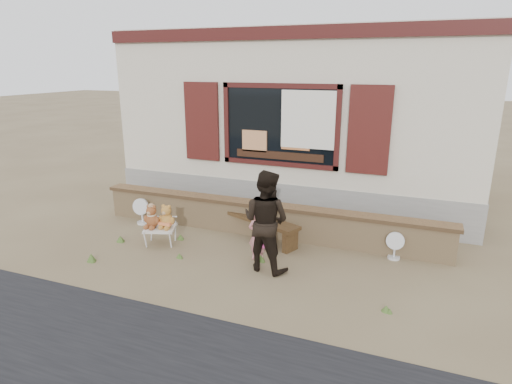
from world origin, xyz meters
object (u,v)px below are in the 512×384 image
at_px(bench, 259,224).
at_px(folding_chair, 160,229).
at_px(child, 258,236).
at_px(teddy_bear_right, 167,216).
at_px(adult, 266,221).
at_px(teddy_bear_left, 152,216).

xyz_separation_m(bench, folding_chair, (-1.66, -0.88, -0.02)).
xyz_separation_m(bench, child, (0.29, -0.85, 0.12)).
relative_size(folding_chair, child, 0.76).
bearing_deg(child, teddy_bear_right, -1.63).
height_order(child, adult, adult).
relative_size(bench, child, 1.96).
xyz_separation_m(bench, adult, (0.53, -1.11, 0.51)).
distance_m(bench, folding_chair, 1.88).
bearing_deg(folding_chair, teddy_bear_left, -180.00).
distance_m(folding_chair, child, 1.95).
distance_m(teddy_bear_left, child, 2.08).
distance_m(bench, teddy_bear_right, 1.75).
xyz_separation_m(teddy_bear_left, teddy_bear_right, (0.26, 0.09, 0.00)).
bearing_deg(child, adult, 131.79).
bearing_deg(bench, teddy_bear_left, -130.06).
relative_size(folding_chair, teddy_bear_right, 1.49).
height_order(bench, teddy_bear_right, teddy_bear_right).
bearing_deg(teddy_bear_right, child, -19.66).
distance_m(folding_chair, adult, 2.26).
height_order(bench, adult, adult).
xyz_separation_m(folding_chair, child, (1.94, 0.03, 0.14)).
distance_m(bench, child, 0.90).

